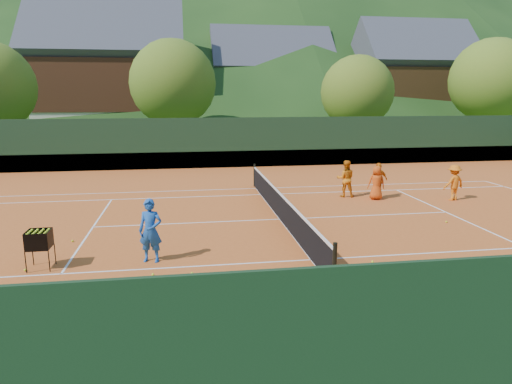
{
  "coord_description": "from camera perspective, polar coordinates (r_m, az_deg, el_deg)",
  "views": [
    {
      "loc": [
        -3.27,
        -15.34,
        4.38
      ],
      "look_at": [
        -0.87,
        0.0,
        1.04
      ],
      "focal_mm": 32.0,
      "sensor_mm": 36.0,
      "label": 1
    }
  ],
  "objects": [
    {
      "name": "ground",
      "position": [
        16.29,
        3.02,
        -3.49
      ],
      "size": [
        400.0,
        400.0,
        0.0
      ],
      "primitive_type": "plane",
      "color": "#2B4E18",
      "rests_on": "ground"
    },
    {
      "name": "clay_court",
      "position": [
        16.29,
        3.02,
        -3.45
      ],
      "size": [
        40.0,
        24.0,
        0.02
      ],
      "primitive_type": "cube",
      "color": "#BA521E",
      "rests_on": "ground"
    },
    {
      "name": "coach",
      "position": [
        12.33,
        -13.05,
        -4.74
      ],
      "size": [
        0.7,
        0.54,
        1.7
      ],
      "primitive_type": "imported",
      "rotation": [
        0.0,
        0.0,
        -0.24
      ],
      "color": "#1951A8",
      "rests_on": "clay_court"
    },
    {
      "name": "student_a",
      "position": [
        20.03,
        11.14,
        1.66
      ],
      "size": [
        0.9,
        0.77,
        1.59
      ],
      "primitive_type": "imported",
      "rotation": [
        0.0,
        0.0,
        2.9
      ],
      "color": "orange",
      "rests_on": "clay_court"
    },
    {
      "name": "student_b",
      "position": [
        20.16,
        15.06,
        1.41
      ],
      "size": [
        0.95,
        0.57,
        1.51
      ],
      "primitive_type": "imported",
      "rotation": [
        0.0,
        0.0,
        3.38
      ],
      "color": "orange",
      "rests_on": "clay_court"
    },
    {
      "name": "student_c",
      "position": [
        19.81,
        14.82,
        1.12
      ],
      "size": [
        0.78,
        0.58,
        1.43
      ],
      "primitive_type": "imported",
      "rotation": [
        0.0,
        0.0,
        2.94
      ],
      "color": "#D34C12",
      "rests_on": "clay_court"
    },
    {
      "name": "student_d",
      "position": [
        20.74,
        23.49,
        1.09
      ],
      "size": [
        1.07,
        0.75,
        1.5
      ],
      "primitive_type": "imported",
      "rotation": [
        0.0,
        0.0,
        3.36
      ],
      "color": "orange",
      "rests_on": "clay_court"
    },
    {
      "name": "tennis_ball_0",
      "position": [
        11.49,
        -2.07,
        -10.01
      ],
      "size": [
        0.07,
        0.07,
        0.07
      ],
      "primitive_type": "sphere",
      "color": "#CFE125",
      "rests_on": "clay_court"
    },
    {
      "name": "tennis_ball_2",
      "position": [
        17.14,
        22.7,
        -3.46
      ],
      "size": [
        0.07,
        0.07,
        0.07
      ],
      "primitive_type": "sphere",
      "color": "#CFE125",
      "rests_on": "clay_court"
    },
    {
      "name": "tennis_ball_3",
      "position": [
        14.26,
        7.37,
        -5.63
      ],
      "size": [
        0.07,
        0.07,
        0.07
      ],
      "primitive_type": "sphere",
      "color": "#CFE125",
      "rests_on": "clay_court"
    },
    {
      "name": "tennis_ball_4",
      "position": [
        9.2,
        -7.1,
        -16.05
      ],
      "size": [
        0.07,
        0.07,
        0.07
      ],
      "primitive_type": "sphere",
      "color": "#CFE125",
      "rests_on": "clay_court"
    },
    {
      "name": "tennis_ball_5",
      "position": [
        11.54,
        -8.01,
        -10.02
      ],
      "size": [
        0.07,
        0.07,
        0.07
      ],
      "primitive_type": "sphere",
      "color": "#CFE125",
      "rests_on": "clay_court"
    },
    {
      "name": "tennis_ball_6",
      "position": [
        14.87,
        -21.97,
        -5.7
      ],
      "size": [
        0.07,
        0.07,
        0.07
      ],
      "primitive_type": "sphere",
      "color": "#CFE125",
      "rests_on": "clay_court"
    },
    {
      "name": "tennis_ball_7",
      "position": [
        9.86,
        -6.9,
        -14.0
      ],
      "size": [
        0.07,
        0.07,
        0.07
      ],
      "primitive_type": "sphere",
      "color": "#CFE125",
      "rests_on": "clay_court"
    },
    {
      "name": "tennis_ball_8",
      "position": [
        12.54,
        14.36,
        -8.45
      ],
      "size": [
        0.07,
        0.07,
        0.07
      ],
      "primitive_type": "sphere",
      "color": "#CFE125",
      "rests_on": "clay_court"
    },
    {
      "name": "tennis_ball_10",
      "position": [
        11.42,
        -21.66,
        -11.04
      ],
      "size": [
        0.07,
        0.07,
        0.07
      ],
      "primitive_type": "sphere",
      "color": "#CFE125",
      "rests_on": "clay_court"
    },
    {
      "name": "tennis_ball_11",
      "position": [
        11.49,
        -18.97,
        -10.69
      ],
      "size": [
        0.07,
        0.07,
        0.07
      ],
      "primitive_type": "sphere",
      "color": "#CFE125",
      "rests_on": "clay_court"
    },
    {
      "name": "tennis_ball_12",
      "position": [
        11.63,
        -12.76,
        -10.04
      ],
      "size": [
        0.07,
        0.07,
        0.07
      ],
      "primitive_type": "sphere",
      "color": "#CFE125",
      "rests_on": "clay_court"
    },
    {
      "name": "tennis_ball_13",
      "position": [
        10.9,
        9.35,
        -11.44
      ],
      "size": [
        0.07,
        0.07,
        0.07
      ],
      "primitive_type": "sphere",
      "color": "#CFE125",
      "rests_on": "clay_court"
    },
    {
      "name": "tennis_ball_14",
      "position": [
        12.99,
        -26.89,
        -8.7
      ],
      "size": [
        0.07,
        0.07,
        0.07
      ],
      "primitive_type": "sphere",
      "color": "#CFE125",
      "rests_on": "clay_court"
    },
    {
      "name": "tennis_ball_15",
      "position": [
        8.14,
        -2.78,
        -20.03
      ],
      "size": [
        0.07,
        0.07,
        0.07
      ],
      "primitive_type": "sphere",
      "color": "#CFE125",
      "rests_on": "clay_court"
    },
    {
      "name": "tennis_ball_17",
      "position": [
        8.48,
        -8.37,
        -18.71
      ],
      "size": [
        0.07,
        0.07,
        0.07
      ],
      "primitive_type": "sphere",
      "color": "#CFE125",
      "rests_on": "clay_court"
    },
    {
      "name": "tennis_ball_18",
      "position": [
        10.27,
        -7.12,
        -12.89
      ],
      "size": [
        0.07,
        0.07,
        0.07
      ],
      "primitive_type": "sphere",
      "color": "#CFE125",
      "rests_on": "clay_court"
    },
    {
      "name": "tennis_ball_19",
      "position": [
        8.99,
        -10.4,
        -16.86
      ],
      "size": [
        0.07,
        0.07,
        0.07
      ],
      "primitive_type": "sphere",
      "color": "#CFE125",
      "rests_on": "clay_court"
    },
    {
      "name": "tennis_ball_20",
      "position": [
        11.54,
        -14.69,
        -10.32
      ],
      "size": [
        0.07,
        0.07,
        0.07
      ],
      "primitive_type": "sphere",
      "color": "#CFE125",
      "rests_on": "clay_court"
    },
    {
      "name": "tennis_ball_22",
      "position": [
        15.33,
        -24.52,
        -5.39
      ],
      "size": [
        0.07,
        0.07,
        0.07
      ],
      "primitive_type": "sphere",
      "color": "#CFE125",
      "rests_on": "clay_court"
    },
    {
      "name": "tennis_ball_24",
      "position": [
        9.59,
        6.81,
        -14.79
      ],
      "size": [
        0.07,
        0.07,
        0.07
      ],
      "primitive_type": "sphere",
      "color": "#CFE125",
      "rests_on": "clay_court"
    },
    {
      "name": "court_lines",
      "position": [
        16.28,
        3.02,
        -3.41
      ],
      "size": [
        23.83,
        11.03,
        0.0
      ],
      "color": "white",
      "rests_on": "clay_court"
    },
    {
      "name": "tennis_net",
      "position": [
        16.16,
        3.04,
        -1.71
      ],
      "size": [
        0.1,
        12.07,
        1.1
      ],
      "color": "black",
      "rests_on": "clay_court"
    },
    {
      "name": "perimeter_fence",
      "position": [
        15.99,
        3.07,
        0.89
      ],
      "size": [
        40.4,
        24.24,
        3.0
      ],
      "color": "#15301B",
      "rests_on": "clay_court"
    },
    {
      "name": "ball_hopper",
      "position": [
        12.81,
        -25.5,
        -5.48
      ],
      "size": [
        0.57,
        0.57,
        1.0
      ],
      "color": "black",
      "rests_on": "clay_court"
    },
    {
      "name": "chalet_left",
      "position": [
        45.86,
        -17.81,
        13.16
      ],
      "size": [
        13.8,
        9.93,
        12.92
      ],
      "color": "beige",
      "rests_on": "ground"
    },
    {
      "name": "chalet_mid",
      "position": [
        50.21,
        1.8,
        12.83
      ],
      "size": [
        12.65,
        8.82,
        11.45
      ],
      "color": "beige",
      "rests_on": "ground"
    },
    {
      "name": "chalet_right",
      "position": [
        50.97,
        18.74,
        12.5
      ],
      "size": [
        11.5,
        8.82,
        11.91
      ],
      "color": "beige",
      "rests_on": "ground"
    },
    {
      "name": "tree_b",
      "position": [
        35.36,
        -10.35,
        13.27
      ],
      "size": [
        6.4,
        6.4,
        8.4
      ],
      "color": "#42281A",
      "rests_on": "ground"
    },
    {
      "name": "tree_c",
      "position": [
        36.82,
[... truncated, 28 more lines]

